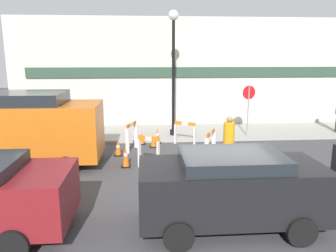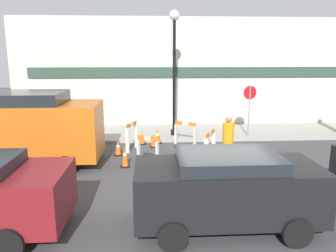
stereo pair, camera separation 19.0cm
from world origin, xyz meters
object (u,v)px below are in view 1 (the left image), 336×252
Objects in this scene: person_worker at (229,141)px; parked_car_1 at (231,186)px; streetlamp_post at (173,57)px; work_van at (23,127)px; stop_sign at (248,102)px.

person_worker is 3.71m from parked_car_1.
parked_car_1 is at bearing 118.63° from person_worker.
work_van is at bearing -146.26° from streetlamp_post.
person_worker is 6.73m from work_van.
streetlamp_post is 5.28m from person_worker.
stop_sign is 0.44× the size of work_van.
streetlamp_post reaches higher than parked_car_1.
parked_car_1 is at bearing -86.43° from streetlamp_post.
parked_car_1 is 0.76× the size of work_van.
streetlamp_post reaches higher than work_van.
streetlamp_post reaches higher than stop_sign.
streetlamp_post is at bearing -18.36° from stop_sign.
person_worker is at bearing 76.08° from parked_car_1.
stop_sign is 9.10m from work_van.
work_van is (-5.77, 4.45, 0.41)m from parked_car_1.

